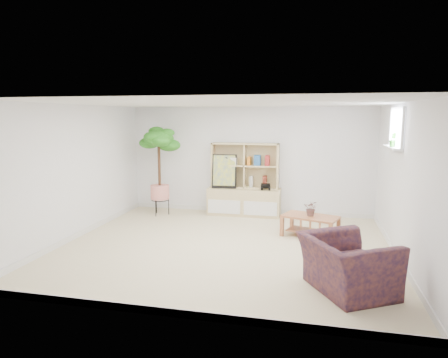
% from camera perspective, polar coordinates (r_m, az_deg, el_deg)
% --- Properties ---
extents(floor, '(5.50, 5.00, 0.01)m').
position_cam_1_polar(floor, '(6.89, 0.18, -9.58)').
color(floor, beige).
rests_on(floor, ground).
extents(ceiling, '(5.50, 5.00, 0.01)m').
position_cam_1_polar(ceiling, '(6.54, 0.20, 10.78)').
color(ceiling, silver).
rests_on(ceiling, walls).
extents(walls, '(5.51, 5.01, 2.40)m').
position_cam_1_polar(walls, '(6.61, 0.19, 0.33)').
color(walls, white).
rests_on(walls, floor).
extents(baseboard, '(5.50, 5.00, 0.10)m').
position_cam_1_polar(baseboard, '(6.88, 0.18, -9.18)').
color(baseboard, white).
rests_on(baseboard, floor).
extents(window, '(0.10, 0.98, 0.68)m').
position_cam_1_polar(window, '(7.11, 23.51, 6.68)').
color(window, white).
rests_on(window, walls).
extents(window_sill, '(0.14, 1.00, 0.04)m').
position_cam_1_polar(window_sill, '(7.12, 22.87, 4.13)').
color(window_sill, white).
rests_on(window_sill, walls).
extents(storage_unit, '(1.60, 0.54, 1.60)m').
position_cam_1_polar(storage_unit, '(8.86, 2.90, -0.08)').
color(storage_unit, tan).
rests_on(storage_unit, floor).
extents(poster, '(0.56, 0.18, 0.76)m').
position_cam_1_polar(poster, '(8.87, 0.05, 1.11)').
color(poster, '#FFEE0D').
rests_on(poster, storage_unit).
extents(toy_truck, '(0.31, 0.23, 0.15)m').
position_cam_1_polar(toy_truck, '(8.74, 5.96, -1.06)').
color(toy_truck, black).
rests_on(toy_truck, storage_unit).
extents(coffee_table, '(1.09, 0.83, 0.40)m').
position_cam_1_polar(coffee_table, '(7.52, 12.19, -6.62)').
color(coffee_table, '#905B3C').
rests_on(coffee_table, floor).
extents(table_plant, '(0.29, 0.26, 0.28)m').
position_cam_1_polar(table_plant, '(7.44, 12.35, -4.10)').
color(table_plant, '#145112').
rests_on(table_plant, coffee_table).
extents(floor_tree, '(0.93, 0.93, 1.97)m').
position_cam_1_polar(floor_tree, '(8.94, -9.21, 1.09)').
color(floor_tree, '#1D681B').
rests_on(floor_tree, floor).
extents(armchair, '(1.34, 1.39, 0.79)m').
position_cam_1_polar(armchair, '(5.33, 17.23, -11.15)').
color(armchair, black).
rests_on(armchair, floor).
extents(sill_plant, '(0.15, 0.13, 0.23)m').
position_cam_1_polar(sill_plant, '(7.05, 23.01, 5.20)').
color(sill_plant, '#1D681B').
rests_on(sill_plant, window_sill).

